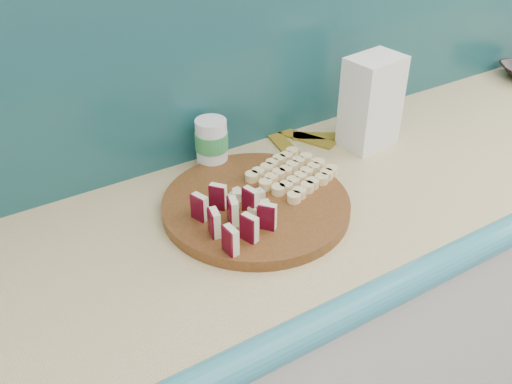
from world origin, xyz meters
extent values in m
cube|color=silver|center=(0.10, 1.50, 0.44)|extent=(2.20, 0.60, 0.88)
cube|color=#E9CA88|center=(0.10, 1.50, 0.90)|extent=(2.20, 0.60, 0.03)
cube|color=teal|center=(0.10, 1.79, 1.16)|extent=(2.20, 0.02, 0.50)
cylinder|color=#4F2B11|center=(-0.32, 1.53, 0.92)|extent=(0.48, 0.48, 0.02)
cube|color=#F6EFC5|center=(-0.45, 1.41, 0.96)|extent=(0.02, 0.04, 0.05)
cube|color=#4F0516|center=(-0.45, 1.41, 0.96)|extent=(0.01, 0.03, 0.05)
cube|color=#F6EFC5|center=(-0.45, 1.47, 0.96)|extent=(0.02, 0.04, 0.05)
cube|color=#4F0516|center=(-0.45, 1.47, 0.96)|extent=(0.01, 0.03, 0.05)
cube|color=#F6EFC5|center=(-0.45, 1.53, 0.96)|extent=(0.02, 0.04, 0.05)
cube|color=#4F0516|center=(-0.45, 1.53, 0.96)|extent=(0.01, 0.03, 0.05)
cube|color=#F6EFC5|center=(-0.40, 1.42, 0.96)|extent=(0.02, 0.04, 0.05)
cube|color=#4F0516|center=(-0.41, 1.42, 0.96)|extent=(0.01, 0.03, 0.05)
cube|color=#F6EFC5|center=(-0.40, 1.48, 0.96)|extent=(0.02, 0.04, 0.05)
cube|color=#4F0516|center=(-0.41, 1.48, 0.96)|extent=(0.01, 0.03, 0.05)
cube|color=#F6EFC5|center=(-0.40, 1.54, 0.96)|extent=(0.02, 0.04, 0.05)
cube|color=#4F0516|center=(-0.41, 1.54, 0.96)|extent=(0.01, 0.03, 0.05)
cube|color=#F6EFC5|center=(-0.35, 1.44, 0.96)|extent=(0.02, 0.04, 0.05)
cube|color=#4F0516|center=(-0.36, 1.44, 0.96)|extent=(0.01, 0.03, 0.05)
cube|color=#F6EFC5|center=(-0.35, 1.50, 0.96)|extent=(0.02, 0.04, 0.05)
cube|color=#4F0516|center=(-0.36, 1.50, 0.96)|extent=(0.01, 0.03, 0.05)
cube|color=beige|center=(-0.34, 1.52, 0.94)|extent=(0.02, 0.02, 0.02)
cube|color=beige|center=(-0.33, 1.53, 0.94)|extent=(0.02, 0.02, 0.02)
cube|color=#4F0516|center=(-0.34, 1.54, 0.94)|extent=(0.02, 0.02, 0.02)
cube|color=beige|center=(-0.35, 1.53, 0.94)|extent=(0.02, 0.02, 0.02)
cube|color=beige|center=(-0.36, 1.53, 0.94)|extent=(0.02, 0.02, 0.02)
cube|color=beige|center=(-0.37, 1.52, 0.94)|extent=(0.02, 0.02, 0.02)
cube|color=beige|center=(-0.35, 1.51, 0.94)|extent=(0.02, 0.02, 0.02)
cube|color=beige|center=(-0.35, 1.50, 0.94)|extent=(0.02, 0.02, 0.02)
cube|color=#4F0516|center=(-0.34, 1.49, 0.94)|extent=(0.02, 0.02, 0.02)
cube|color=beige|center=(-0.33, 1.51, 0.94)|extent=(0.02, 0.02, 0.02)
cube|color=beige|center=(-0.32, 1.51, 0.94)|extent=(0.02, 0.02, 0.02)
cylinder|color=#F9DE98|center=(-0.26, 1.48, 0.94)|extent=(0.03, 0.03, 0.02)
cylinder|color=#F9DE98|center=(-0.24, 1.49, 0.94)|extent=(0.03, 0.03, 0.02)
cylinder|color=#F9DE98|center=(-0.21, 1.50, 0.94)|extent=(0.03, 0.03, 0.02)
cylinder|color=#F9DE98|center=(-0.19, 1.50, 0.94)|extent=(0.03, 0.03, 0.02)
cylinder|color=#F9DE98|center=(-0.17, 1.51, 0.94)|extent=(0.03, 0.03, 0.02)
cylinder|color=#F9DE98|center=(-0.15, 1.52, 0.94)|extent=(0.03, 0.03, 0.02)
cylinder|color=#F9DE98|center=(-0.12, 1.52, 0.94)|extent=(0.03, 0.03, 0.02)
cylinder|color=#F9DE98|center=(-0.27, 1.52, 0.94)|extent=(0.03, 0.03, 0.02)
cylinder|color=#F9DE98|center=(-0.25, 1.53, 0.94)|extent=(0.03, 0.03, 0.02)
cylinder|color=#F9DE98|center=(-0.22, 1.53, 0.94)|extent=(0.03, 0.03, 0.02)
cylinder|color=#F9DE98|center=(-0.20, 1.54, 0.94)|extent=(0.03, 0.03, 0.02)
cylinder|color=#F9DE98|center=(-0.18, 1.55, 0.94)|extent=(0.03, 0.03, 0.02)
cylinder|color=#F9DE98|center=(-0.16, 1.55, 0.94)|extent=(0.03, 0.03, 0.02)
cylinder|color=#F9DE98|center=(-0.14, 1.56, 0.94)|extent=(0.03, 0.03, 0.02)
cylinder|color=#F9DE98|center=(-0.28, 1.56, 0.94)|extent=(0.03, 0.03, 0.02)
cylinder|color=#F9DE98|center=(-0.26, 1.56, 0.94)|extent=(0.03, 0.03, 0.02)
cylinder|color=#F9DE98|center=(-0.24, 1.57, 0.94)|extent=(0.03, 0.03, 0.02)
cylinder|color=#F9DE98|center=(-0.21, 1.58, 0.94)|extent=(0.03, 0.03, 0.02)
cylinder|color=#F9DE98|center=(-0.19, 1.58, 0.94)|extent=(0.03, 0.03, 0.02)
cylinder|color=#F9DE98|center=(-0.17, 1.59, 0.94)|extent=(0.03, 0.03, 0.02)
cylinder|color=#F9DE98|center=(-0.15, 1.60, 0.94)|extent=(0.03, 0.03, 0.02)
cylinder|color=#F9DE98|center=(-0.29, 1.60, 0.94)|extent=(0.03, 0.03, 0.02)
cylinder|color=#F9DE98|center=(-0.27, 1.60, 0.94)|extent=(0.03, 0.03, 0.02)
cylinder|color=#F9DE98|center=(-0.25, 1.61, 0.94)|extent=(0.03, 0.03, 0.02)
cylinder|color=#F9DE98|center=(-0.22, 1.61, 0.94)|extent=(0.03, 0.03, 0.02)
cylinder|color=#F9DE98|center=(-0.20, 1.62, 0.94)|extent=(0.03, 0.03, 0.02)
cylinder|color=#F9DE98|center=(-0.18, 1.63, 0.94)|extent=(0.03, 0.03, 0.02)
cylinder|color=#F9DE98|center=(-0.16, 1.63, 0.94)|extent=(0.03, 0.03, 0.02)
cube|color=white|center=(0.06, 1.62, 1.02)|extent=(0.14, 0.11, 0.22)
cylinder|color=white|center=(-0.32, 1.72, 0.97)|extent=(0.07, 0.07, 0.12)
cylinder|color=green|center=(-0.32, 1.72, 0.98)|extent=(0.08, 0.08, 0.04)
cube|color=#B18A22|center=(-0.12, 1.71, 0.91)|extent=(0.07, 0.18, 0.01)
cube|color=#B18A22|center=(-0.06, 1.73, 0.91)|extent=(0.11, 0.17, 0.01)
cube|color=#B18A22|center=(0.00, 1.70, 0.91)|extent=(0.16, 0.13, 0.01)
camera|label=1|loc=(-0.83, 0.71, 1.60)|focal=40.00mm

